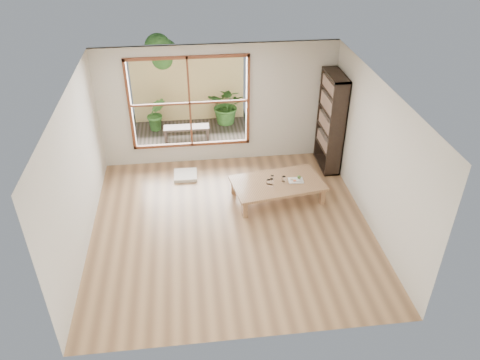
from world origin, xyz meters
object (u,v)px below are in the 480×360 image
(garden_bench, at_px, (186,129))
(food_tray, at_px, (296,180))
(low_table, at_px, (278,184))
(bookshelf, at_px, (331,122))

(garden_bench, bearing_deg, food_tray, -51.13)
(low_table, distance_m, garden_bench, 3.16)
(bookshelf, relative_size, food_tray, 6.99)
(low_table, bearing_deg, garden_bench, 113.62)
(bookshelf, xyz_separation_m, garden_bench, (-3.02, 1.52, -0.74))
(low_table, xyz_separation_m, bookshelf, (1.32, 1.14, 0.71))
(low_table, xyz_separation_m, garden_bench, (-1.70, 2.66, -0.03))
(bookshelf, distance_m, garden_bench, 3.46)
(low_table, distance_m, bookshelf, 1.88)
(food_tray, xyz_separation_m, garden_bench, (-2.07, 2.65, -0.10))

